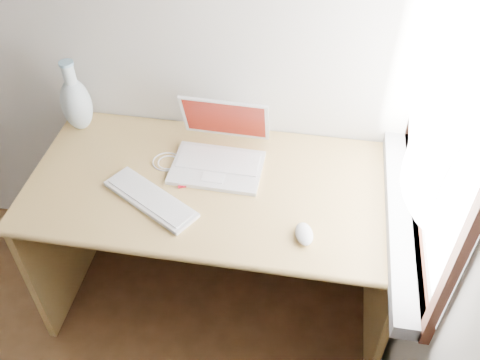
% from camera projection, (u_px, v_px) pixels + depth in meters
% --- Properties ---
extents(window, '(0.11, 0.99, 1.10)m').
position_uv_depth(window, '(444.00, 107.00, 1.58)').
color(window, white).
rests_on(window, right_wall).
extents(desk, '(1.45, 0.73, 0.77)m').
position_uv_depth(desk, '(220.00, 207.00, 2.30)').
color(desk, tan).
rests_on(desk, floor).
extents(laptop, '(0.36, 0.30, 0.24)m').
position_uv_depth(laptop, '(219.00, 151.00, 2.14)').
color(laptop, silver).
rests_on(laptop, desk).
extents(external_keyboard, '(0.40, 0.31, 0.02)m').
position_uv_depth(external_keyboard, '(150.00, 199.00, 2.01)').
color(external_keyboard, white).
rests_on(external_keyboard, desk).
extents(mouse, '(0.09, 0.12, 0.04)m').
position_uv_depth(mouse, '(304.00, 234.00, 1.87)').
color(mouse, silver).
rests_on(mouse, desk).
extents(ipod, '(0.07, 0.10, 0.01)m').
position_uv_depth(ipod, '(182.00, 179.00, 2.09)').
color(ipod, '#B20C1D').
rests_on(ipod, desk).
extents(cable_coil, '(0.13, 0.13, 0.01)m').
position_uv_depth(cable_coil, '(167.00, 162.00, 2.17)').
color(cable_coil, white).
rests_on(cable_coil, desk).
extents(remote, '(0.05, 0.07, 0.01)m').
position_uv_depth(remote, '(114.00, 181.00, 2.09)').
color(remote, white).
rests_on(remote, desk).
extents(vase, '(0.13, 0.13, 0.33)m').
position_uv_depth(vase, '(76.00, 103.00, 2.24)').
color(vase, silver).
rests_on(vase, desk).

